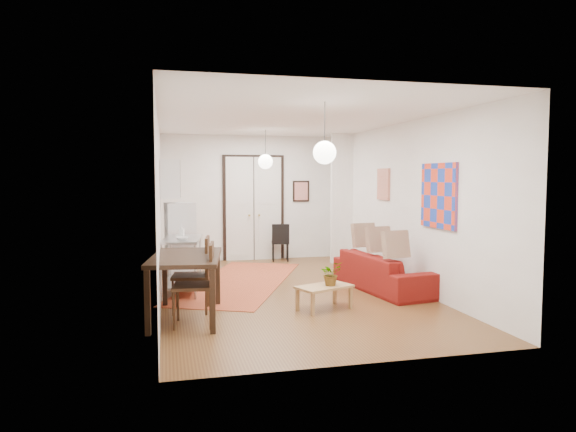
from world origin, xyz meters
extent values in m
plane|color=brown|center=(0.00, 0.00, 0.00)|extent=(7.00, 7.00, 0.00)
cube|color=white|center=(0.00, 0.00, 2.90)|extent=(4.20, 7.00, 0.02)
cube|color=white|center=(0.00, 3.50, 1.45)|extent=(4.20, 0.02, 2.90)
cube|color=white|center=(0.00, -3.50, 1.45)|extent=(4.20, 0.02, 2.90)
cube|color=white|center=(-2.10, 0.00, 1.45)|extent=(0.02, 7.00, 2.90)
cube|color=white|center=(2.10, 0.00, 1.45)|extent=(0.02, 7.00, 2.90)
cube|color=silver|center=(0.00, 3.46, 1.20)|extent=(1.44, 0.06, 2.50)
cube|color=white|center=(1.85, 2.55, 1.45)|extent=(0.50, 0.10, 2.90)
cube|color=white|center=(-1.92, 1.50, 1.90)|extent=(0.35, 1.00, 0.70)
cube|color=red|center=(2.08, -1.25, 1.65)|extent=(0.05, 1.00, 1.00)
cube|color=beige|center=(2.08, 0.80, 1.80)|extent=(0.05, 0.50, 0.60)
cube|color=red|center=(1.15, 3.47, 1.60)|extent=(0.40, 0.03, 0.50)
cube|color=#9E6541|center=(-2.07, 2.00, 1.95)|extent=(0.03, 0.44, 0.54)
sphere|color=white|center=(0.00, 2.00, 2.25)|extent=(0.30, 0.30, 0.30)
cylinder|color=black|center=(0.00, 2.00, 2.65)|extent=(0.01, 0.01, 0.50)
sphere|color=white|center=(0.00, -2.00, 2.25)|extent=(0.30, 0.30, 0.30)
cylinder|color=black|center=(0.00, -2.00, 2.65)|extent=(0.01, 0.01, 0.50)
cube|color=#C35730|center=(-0.68, 0.96, 0.01)|extent=(3.06, 4.39, 0.01)
imported|color=maroon|center=(1.61, -0.28, 0.31)|extent=(1.13, 2.25, 0.63)
cube|color=#AA8250|center=(0.22, -1.31, 0.34)|extent=(0.91, 0.71, 0.04)
cube|color=#AA8250|center=(-0.13, -1.49, 0.16)|extent=(0.06, 0.06, 0.32)
cube|color=#AA8250|center=(0.58, -1.49, 0.16)|extent=(0.06, 0.06, 0.32)
cube|color=#AA8250|center=(-0.13, -1.13, 0.16)|extent=(0.06, 0.06, 0.32)
cube|color=#AA8250|center=(0.58, -1.13, 0.16)|extent=(0.06, 0.06, 0.32)
imported|color=#345F2B|center=(0.32, -1.31, 0.53)|extent=(0.37, 0.39, 0.35)
cube|color=#B9BCBE|center=(-1.75, 0.34, 0.90)|extent=(0.76, 1.27, 0.04)
cube|color=#B9BCBE|center=(-1.75, 0.34, 0.18)|extent=(0.72, 1.23, 0.03)
cylinder|color=#B9BCBE|center=(-2.01, -0.22, 0.45)|extent=(0.04, 0.04, 0.90)
cylinder|color=#B9BCBE|center=(-1.49, -0.22, 0.45)|extent=(0.04, 0.04, 0.90)
cylinder|color=#B9BCBE|center=(-2.01, 0.90, 0.45)|extent=(0.04, 0.04, 0.90)
cylinder|color=#B9BCBE|center=(-1.49, 0.90, 0.45)|extent=(0.04, 0.04, 0.90)
imported|color=silver|center=(-1.75, 0.04, 0.95)|extent=(0.27, 0.27, 0.05)
imported|color=#549EB6|center=(-1.75, 0.59, 1.02)|extent=(0.11, 0.11, 0.19)
cube|color=silver|center=(-1.75, 1.36, 0.73)|extent=(0.58, 0.58, 1.46)
cube|color=black|center=(-1.75, -1.31, 0.84)|extent=(1.12, 1.69, 0.06)
cube|color=black|center=(-2.14, -2.04, 0.41)|extent=(0.08, 0.08, 0.81)
cube|color=black|center=(-1.36, -2.04, 0.41)|extent=(0.08, 0.08, 0.81)
cube|color=black|center=(-2.14, -0.58, 0.41)|extent=(0.08, 0.08, 0.81)
cube|color=black|center=(-1.36, -0.58, 0.41)|extent=(0.08, 0.08, 0.81)
cube|color=#3A2412|center=(-1.67, -0.96, 0.52)|extent=(0.58, 0.56, 0.04)
cube|color=#3A2412|center=(-1.67, -0.72, 0.81)|extent=(0.11, 0.50, 0.54)
cylinder|color=#3A2412|center=(-1.89, -1.19, 0.26)|extent=(0.03, 0.03, 0.52)
cylinder|color=#3A2412|center=(-1.45, -1.19, 0.26)|extent=(0.03, 0.03, 0.52)
cylinder|color=#3A2412|center=(-1.89, -0.73, 0.26)|extent=(0.03, 0.03, 0.52)
cylinder|color=#3A2412|center=(-1.45, -0.73, 0.26)|extent=(0.03, 0.03, 0.52)
cube|color=#3A2412|center=(-1.67, -1.66, 0.52)|extent=(0.58, 0.56, 0.04)
cube|color=#3A2412|center=(-1.67, -1.42, 0.81)|extent=(0.11, 0.50, 0.54)
cylinder|color=#3A2412|center=(-1.89, -1.89, 0.26)|extent=(0.03, 0.03, 0.52)
cylinder|color=#3A2412|center=(-1.45, -1.89, 0.26)|extent=(0.03, 0.03, 0.52)
cylinder|color=#3A2412|center=(-1.89, -1.43, 0.26)|extent=(0.03, 0.03, 0.52)
cylinder|color=#3A2412|center=(-1.45, -1.43, 0.26)|extent=(0.03, 0.03, 0.52)
cube|color=black|center=(0.57, 3.15, 0.42)|extent=(0.46, 0.46, 0.04)
cube|color=black|center=(0.57, 3.33, 0.66)|extent=(0.40, 0.11, 0.42)
cylinder|color=black|center=(0.40, 2.98, 0.21)|extent=(0.03, 0.03, 0.42)
cylinder|color=black|center=(0.74, 2.98, 0.21)|extent=(0.03, 0.03, 0.42)
cylinder|color=black|center=(0.40, 3.32, 0.21)|extent=(0.03, 0.03, 0.42)
cylinder|color=black|center=(0.74, 3.32, 0.21)|extent=(0.03, 0.03, 0.42)
camera|label=1|loc=(-2.02, -8.36, 1.93)|focal=32.00mm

